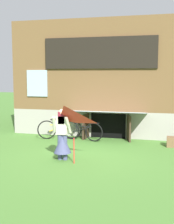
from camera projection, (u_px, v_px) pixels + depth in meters
The scene contains 7 objects.
ground_plane at pixel (79, 157), 9.28m from camera, with size 60.00×60.00×0.00m, color #4C7F33.
log_house at pixel (110, 78), 14.22m from camera, with size 7.56×6.01×4.76m.
person at pixel (62, 139), 8.91m from camera, with size 0.61×0.52×1.53m.
kite at pixel (64, 122), 8.22m from camera, with size 1.14×1.15×1.56m.
bicycle_black at pixel (82, 131), 11.58m from camera, with size 1.69×0.36×0.78m.
bicycle_yellow at pixel (60, 129), 11.86m from camera, with size 1.67×0.63×0.80m.
wooden_crate at pixel (174, 142), 10.58m from camera, with size 0.48×0.41×0.34m, color brown.
Camera 1 is at (2.46, -8.70, 2.55)m, focal length 47.92 mm.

